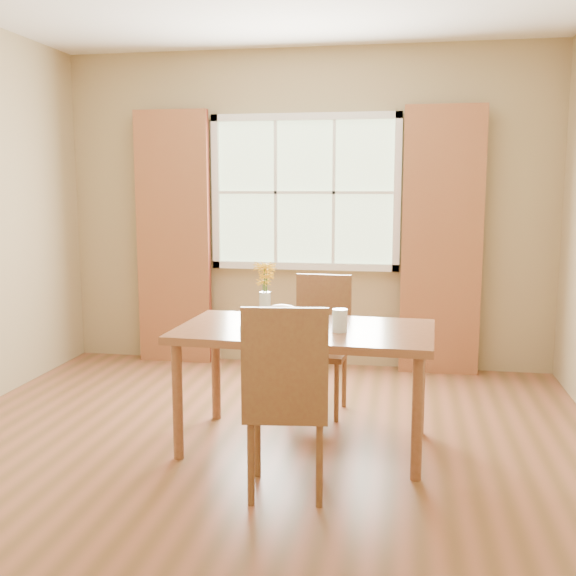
# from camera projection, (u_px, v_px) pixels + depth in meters

# --- Properties ---
(room) EXTENTS (4.24, 3.84, 2.74)m
(room) POSITION_uv_depth(u_px,v_px,m) (258.00, 222.00, 3.93)
(room) COLOR brown
(room) RESTS_ON ground
(window) EXTENTS (1.62, 0.06, 1.32)m
(window) POSITION_uv_depth(u_px,v_px,m) (305.00, 193.00, 5.73)
(window) COLOR #A7BF91
(window) RESTS_ON room
(curtain_left) EXTENTS (0.65, 0.08, 2.20)m
(curtain_left) POSITION_uv_depth(u_px,v_px,m) (173.00, 238.00, 5.90)
(curtain_left) COLOR maroon
(curtain_left) RESTS_ON room
(curtain_right) EXTENTS (0.65, 0.08, 2.20)m
(curtain_right) POSITION_uv_depth(u_px,v_px,m) (442.00, 242.00, 5.51)
(curtain_right) COLOR maroon
(curtain_right) RESTS_ON room
(dining_table) EXTENTS (1.53, 0.90, 0.73)m
(dining_table) POSITION_uv_depth(u_px,v_px,m) (305.00, 340.00, 3.98)
(dining_table) COLOR brown
(dining_table) RESTS_ON room
(chair_near) EXTENTS (0.46, 0.46, 1.00)m
(chair_near) POSITION_uv_depth(u_px,v_px,m) (286.00, 394.00, 3.31)
(chair_near) COLOR brown
(chair_near) RESTS_ON room
(chair_far) EXTENTS (0.42, 0.42, 0.94)m
(chair_far) POSITION_uv_depth(u_px,v_px,m) (320.00, 337.00, 4.68)
(chair_far) COLOR brown
(chair_far) RESTS_ON room
(placemat) EXTENTS (0.52, 0.43, 0.01)m
(placemat) POSITION_uv_depth(u_px,v_px,m) (279.00, 332.00, 3.85)
(placemat) COLOR beige
(placemat) RESTS_ON dining_table
(plate) EXTENTS (0.35, 0.35, 0.01)m
(plate) POSITION_uv_depth(u_px,v_px,m) (279.00, 330.00, 3.84)
(plate) COLOR #B6C631
(plate) RESTS_ON placemat
(croissant_sandwich) EXTENTS (0.19, 0.14, 0.13)m
(croissant_sandwich) POSITION_uv_depth(u_px,v_px,m) (282.00, 316.00, 3.88)
(croissant_sandwich) COLOR gold
(croissant_sandwich) RESTS_ON plate
(water_glass) EXTENTS (0.09, 0.09, 0.13)m
(water_glass) POSITION_uv_depth(u_px,v_px,m) (340.00, 321.00, 3.85)
(water_glass) COLOR silver
(water_glass) RESTS_ON dining_table
(flower_vase) EXTENTS (0.15, 0.15, 0.37)m
(flower_vase) POSITION_uv_depth(u_px,v_px,m) (265.00, 284.00, 4.16)
(flower_vase) COLOR silver
(flower_vase) RESTS_ON dining_table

